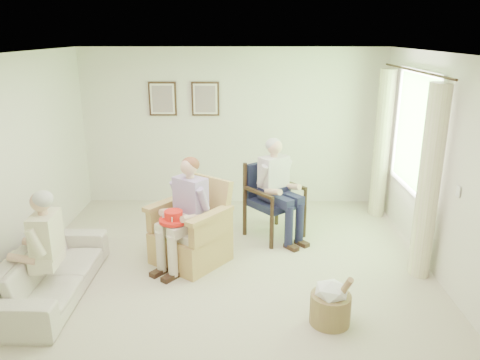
{
  "coord_description": "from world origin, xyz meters",
  "views": [
    {
      "loc": [
        0.21,
        -4.94,
        2.82
      ],
      "look_at": [
        0.14,
        0.64,
        1.05
      ],
      "focal_mm": 35.0,
      "sensor_mm": 36.0,
      "label": 1
    }
  ],
  "objects": [
    {
      "name": "person_dark",
      "position": [
        0.63,
        1.21,
        0.84
      ],
      "size": [
        0.4,
        0.63,
        1.41
      ],
      "rotation": [
        0.0,
        0.0,
        0.68
      ],
      "color": "#1B1D3C",
      "rests_on": "ground"
    },
    {
      "name": "person_sofa",
      "position": [
        -1.95,
        -0.45,
        0.69
      ],
      "size": [
        0.42,
        0.62,
        1.23
      ],
      "rotation": [
        0.0,
        0.0,
        -1.53
      ],
      "color": "beige",
      "rests_on": "ground"
    },
    {
      "name": "ceiling",
      "position": [
        0.0,
        0.0,
        2.6
      ],
      "size": [
        5.0,
        5.5,
        0.02
      ],
      "primitive_type": "cube",
      "color": "white",
      "rests_on": "back_wall"
    },
    {
      "name": "window",
      "position": [
        2.46,
        1.2,
        1.58
      ],
      "size": [
        0.13,
        2.5,
        1.63
      ],
      "color": "#2D6B23",
      "rests_on": "right_wall"
    },
    {
      "name": "curtain_right",
      "position": [
        2.33,
        2.18,
        1.15
      ],
      "size": [
        0.34,
        0.34,
        2.3
      ],
      "primitive_type": "cylinder",
      "color": "beige",
      "rests_on": "ground"
    },
    {
      "name": "red_hat",
      "position": [
        -0.65,
        0.23,
        0.7
      ],
      "size": [
        0.35,
        0.35,
        0.14
      ],
      "color": "red",
      "rests_on": "person_wicker"
    },
    {
      "name": "floor",
      "position": [
        0.0,
        0.0,
        0.0
      ],
      "size": [
        5.5,
        5.5,
        0.0
      ],
      "primitive_type": "plane",
      "color": "beige",
      "rests_on": "ground"
    },
    {
      "name": "wood_armchair",
      "position": [
        0.63,
        1.38,
        0.58
      ],
      "size": [
        0.68,
        0.64,
        1.05
      ],
      "rotation": [
        0.0,
        0.0,
        0.68
      ],
      "color": "black",
      "rests_on": "ground"
    },
    {
      "name": "wicker_armchair",
      "position": [
        -0.49,
        0.52,
        0.34
      ],
      "size": [
        0.83,
        0.82,
        1.06
      ],
      "rotation": [
        0.0,
        0.0,
        -0.65
      ],
      "color": "tan",
      "rests_on": "ground"
    },
    {
      "name": "sofa",
      "position": [
        -1.95,
        -0.32,
        0.27
      ],
      "size": [
        1.88,
        0.74,
        0.55
      ],
      "primitive_type": "imported",
      "rotation": [
        0.0,
        0.0,
        1.57
      ],
      "color": "beige",
      "rests_on": "ground"
    },
    {
      "name": "curtain_left",
      "position": [
        2.33,
        0.22,
        1.15
      ],
      "size": [
        0.34,
        0.34,
        2.3
      ],
      "primitive_type": "cylinder",
      "color": "beige",
      "rests_on": "ground"
    },
    {
      "name": "framed_print_right",
      "position": [
        -0.45,
        2.71,
        1.78
      ],
      "size": [
        0.45,
        0.05,
        0.55
      ],
      "color": "#382114",
      "rests_on": "back_wall"
    },
    {
      "name": "hatbox",
      "position": [
        1.07,
        -0.83,
        0.23
      ],
      "size": [
        0.43,
        0.43,
        0.6
      ],
      "color": "tan",
      "rests_on": "ground"
    },
    {
      "name": "back_wall",
      "position": [
        0.0,
        2.75,
        1.3
      ],
      "size": [
        5.0,
        0.04,
        2.6
      ],
      "primitive_type": "cube",
      "color": "silver",
      "rests_on": "ground"
    },
    {
      "name": "person_wicker",
      "position": [
        -0.49,
        0.38,
        0.8
      ],
      "size": [
        0.4,
        0.62,
        1.36
      ],
      "rotation": [
        0.0,
        0.0,
        -0.65
      ],
      "color": "beige",
      "rests_on": "ground"
    },
    {
      "name": "left_wall",
      "position": [
        -2.5,
        0.0,
        1.3
      ],
      "size": [
        0.04,
        5.5,
        2.6
      ],
      "primitive_type": "cube",
      "color": "silver",
      "rests_on": "ground"
    },
    {
      "name": "front_wall",
      "position": [
        0.0,
        -2.75,
        1.3
      ],
      "size": [
        5.0,
        0.04,
        2.6
      ],
      "primitive_type": "cube",
      "color": "silver",
      "rests_on": "ground"
    },
    {
      "name": "framed_print_left",
      "position": [
        -1.15,
        2.71,
        1.78
      ],
      "size": [
        0.45,
        0.05,
        0.55
      ],
      "color": "#382114",
      "rests_on": "back_wall"
    },
    {
      "name": "right_wall",
      "position": [
        2.5,
        0.0,
        1.3
      ],
      "size": [
        0.04,
        5.5,
        2.6
      ],
      "primitive_type": "cube",
      "color": "silver",
      "rests_on": "ground"
    }
  ]
}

